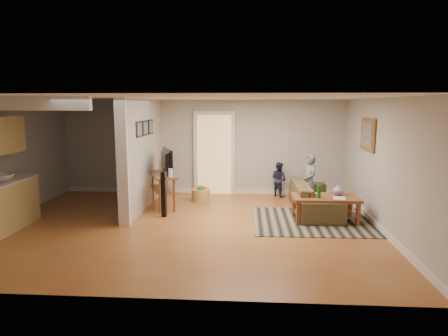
% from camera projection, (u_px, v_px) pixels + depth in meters
% --- Properties ---
extents(ground, '(7.50, 7.50, 0.00)m').
position_uv_depth(ground, '(186.00, 226.00, 7.89)').
color(ground, brown).
rests_on(ground, ground).
extents(room_shell, '(7.54, 6.02, 2.52)m').
position_uv_depth(room_shell, '(137.00, 150.00, 8.15)').
color(room_shell, beige).
rests_on(room_shell, ground).
extents(area_rug, '(2.85, 2.10, 0.01)m').
position_uv_depth(area_rug, '(323.00, 221.00, 8.17)').
color(area_rug, black).
rests_on(area_rug, ground).
extents(sofa, '(0.93, 2.29, 0.66)m').
position_uv_depth(sofa, '(314.00, 212.00, 8.93)').
color(sofa, '#454022').
rests_on(sofa, ground).
extents(coffee_table, '(1.34, 0.79, 0.78)m').
position_uv_depth(coffee_table, '(326.00, 202.00, 8.17)').
color(coffee_table, brown).
rests_on(coffee_table, ground).
extents(tv_console, '(0.91, 1.34, 1.08)m').
position_uv_depth(tv_console, '(163.00, 177.00, 9.25)').
color(tv_console, brown).
rests_on(tv_console, ground).
extents(speaker_left, '(0.11, 0.11, 0.97)m').
position_uv_depth(speaker_left, '(164.00, 194.00, 8.45)').
color(speaker_left, black).
rests_on(speaker_left, ground).
extents(speaker_right, '(0.12, 0.12, 0.99)m').
position_uv_depth(speaker_right, '(165.00, 176.00, 10.54)').
color(speaker_right, black).
rests_on(speaker_right, ground).
extents(toy_basket, '(0.46, 0.46, 0.41)m').
position_uv_depth(toy_basket, '(201.00, 194.00, 9.91)').
color(toy_basket, '#9D8044').
rests_on(toy_basket, ground).
extents(child, '(0.43, 0.53, 1.24)m').
position_uv_depth(child, '(309.00, 207.00, 9.31)').
color(child, slate).
rests_on(child, ground).
extents(toddler, '(0.55, 0.55, 0.90)m').
position_uv_depth(toddler, '(278.00, 196.00, 10.42)').
color(toddler, '#1F2342').
rests_on(toddler, ground).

